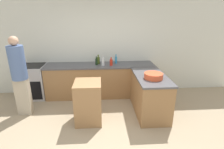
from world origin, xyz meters
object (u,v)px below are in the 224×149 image
island_table (88,102)px  olive_oil_bottle (98,60)px  range_oven (34,81)px  person_by_range (19,74)px  wine_bottle_dark (96,62)px  mixing_bowl (154,76)px  dish_soap_bottle (116,60)px  vinegar_bottle_clear (103,62)px  hot_sauce_bottle (111,62)px

island_table → olive_oil_bottle: bearing=80.9°
range_oven → olive_oil_bottle: size_ratio=3.67×
range_oven → person_by_range: 1.02m
wine_bottle_dark → olive_oil_bottle: size_ratio=0.94×
mixing_bowl → dish_soap_bottle: size_ratio=1.57×
wine_bottle_dark → dish_soap_bottle: size_ratio=0.94×
range_oven → vinegar_bottle_clear: vinegar_bottle_clear is taller
range_oven → dish_soap_bottle: bearing=2.3°
mixing_bowl → dish_soap_bottle: bearing=118.8°
mixing_bowl → dish_soap_bottle: (-0.70, 1.26, 0.04)m
olive_oil_bottle → person_by_range: person_by_range is taller
range_oven → island_table: 2.02m
island_table → hot_sauce_bottle: hot_sauce_bottle is taller
hot_sauce_bottle → mixing_bowl: bearing=-51.8°
island_table → wine_bottle_dark: 1.37m
range_oven → olive_oil_bottle: olive_oil_bottle is taller
range_oven → olive_oil_bottle: bearing=2.7°
mixing_bowl → dish_soap_bottle: 1.44m
olive_oil_bottle → person_by_range: (-1.72, -0.96, -0.03)m
range_oven → wine_bottle_dark: (1.73, -0.04, 0.55)m
vinegar_bottle_clear → dish_soap_bottle: bearing=27.9°
olive_oil_bottle → dish_soap_bottle: 0.49m
range_oven → wine_bottle_dark: size_ratio=3.90×
range_oven → hot_sauce_bottle: hot_sauce_bottle is taller
range_oven → olive_oil_bottle: 1.87m
range_oven → mixing_bowl: (2.97, -1.17, 0.51)m
mixing_bowl → vinegar_bottle_clear: 1.51m
island_table → mixing_bowl: 1.50m
dish_soap_bottle → mixing_bowl: bearing=-61.2°
range_oven → mixing_bowl: bearing=-21.6°
island_table → person_by_range: bearing=165.2°
mixing_bowl → person_by_range: person_by_range is taller
mixing_bowl → vinegar_bottle_clear: size_ratio=1.61×
hot_sauce_bottle → vinegar_bottle_clear: (-0.22, 0.00, 0.01)m
hot_sauce_bottle → island_table: bearing=-115.6°
island_table → dish_soap_bottle: 1.64m
person_by_range → vinegar_bottle_clear: bearing=22.7°
vinegar_bottle_clear → dish_soap_bottle: size_ratio=0.98×
mixing_bowl → vinegar_bottle_clear: bearing=134.6°
vinegar_bottle_clear → wine_bottle_dark: bearing=160.1°
range_oven → mixing_bowl: size_ratio=2.32×
hot_sauce_bottle → olive_oil_bottle: size_ratio=0.86×
mixing_bowl → wine_bottle_dark: wine_bottle_dark is taller
person_by_range → mixing_bowl: bearing=-5.8°
vinegar_bottle_clear → olive_oil_bottle: olive_oil_bottle is taller
range_oven → person_by_range: (0.06, -0.88, 0.52)m
range_oven → dish_soap_bottle: dish_soap_bottle is taller
mixing_bowl → wine_bottle_dark: (-1.24, 1.14, 0.03)m
person_by_range → wine_bottle_dark: bearing=26.7°
mixing_bowl → person_by_range: (-2.91, 0.30, 0.01)m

